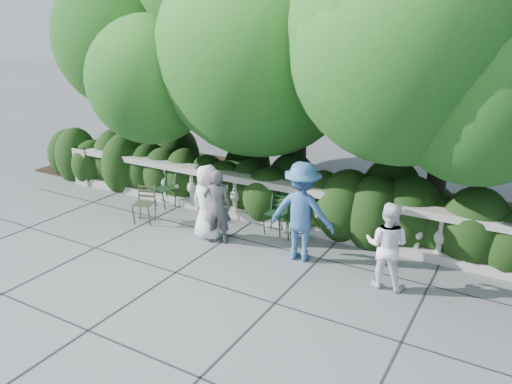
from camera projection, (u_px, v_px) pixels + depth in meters
The scene contains 13 objects.
ground at pixel (230, 257), 9.43m from camera, with size 90.00×90.00×0.00m, color #595C61.
balustrade at pixel (275, 204), 10.74m from camera, with size 12.00×0.44×1.00m.
shrub_hedge at pixel (298, 207), 11.88m from camera, with size 15.00×2.60×1.70m, color black, non-canonical shape.
tree_canopy at pixel (337, 34), 10.39m from camera, with size 15.04×6.52×6.78m.
chair_a at pixel (211, 222), 11.05m from camera, with size 0.44×0.48×0.84m, color black, non-canonical shape.
chair_b at pixel (161, 208), 11.87m from camera, with size 0.44×0.48×0.84m, color black, non-canonical shape.
chair_d at pixel (272, 236), 10.33m from camera, with size 0.44×0.48×0.84m, color black, non-canonical shape.
chair_e at pixel (297, 242), 10.07m from camera, with size 0.44×0.48×0.84m, color black, non-canonical shape.
chair_weathered at pixel (143, 225), 10.87m from camera, with size 0.44×0.48×0.84m, color black, non-canonical shape.
person_businessman at pixel (208, 202), 10.00m from camera, with size 0.76×0.49×1.55m, color silver.
person_woman_grey at pixel (217, 207), 9.81m from camera, with size 0.56×0.36×1.52m, color #424146.
person_casual_man at pixel (387, 245), 8.19m from camera, with size 0.73×0.57×1.49m, color white.
person_older_blue at pixel (302, 212), 9.08m from camera, with size 1.21×0.70×1.87m, color #305890.
Camera 1 is at (4.69, -7.09, 4.30)m, focal length 35.00 mm.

